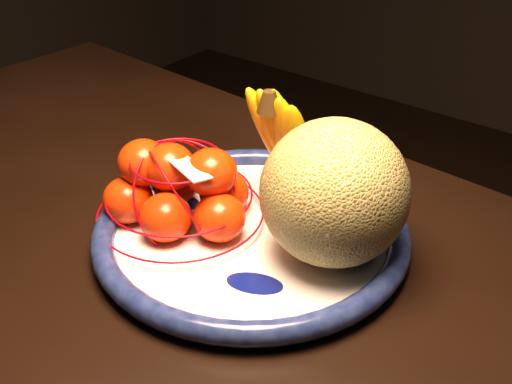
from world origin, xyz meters
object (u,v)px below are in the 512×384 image
Objects in this scene: dining_table at (160,333)px; mandarin_bag at (179,190)px; fruit_bowl at (251,232)px; cantaloupe at (334,193)px; banana_bunch at (287,139)px.

mandarin_bag is at bearing 120.14° from dining_table.
mandarin_bag is at bearing -158.88° from fruit_bowl.
dining_table is 0.28m from cantaloupe.
dining_table is at bearing -106.85° from fruit_bowl.
fruit_bowl is 2.31× the size of cantaloupe.
fruit_bowl is at bearing 21.12° from mandarin_bag.
banana_bunch reaches higher than mandarin_bag.
dining_table is 0.17m from fruit_bowl.
banana_bunch is (0.03, 0.22, 0.19)m from dining_table.
banana_bunch is 0.71× the size of mandarin_bag.
fruit_bowl is 0.13m from banana_bunch.
banana_bunch is at bearing 149.60° from cantaloupe.
banana_bunch reaches higher than fruit_bowl.
dining_table is 8.81× the size of banana_bunch.
mandarin_bag is at bearing -163.23° from cantaloupe.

